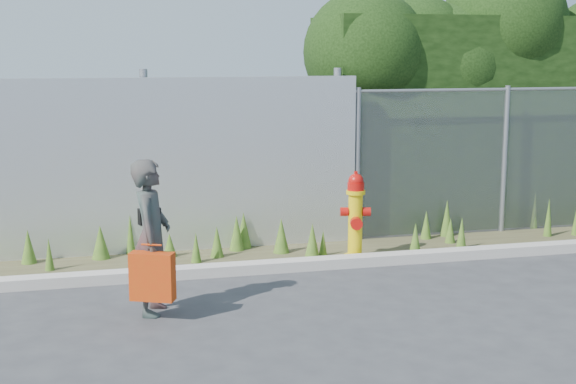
{
  "coord_description": "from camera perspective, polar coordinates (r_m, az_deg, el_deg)",
  "views": [
    {
      "loc": [
        -2.4,
        -6.95,
        2.53
      ],
      "look_at": [
        -0.3,
        1.4,
        1.0
      ],
      "focal_mm": 50.0,
      "sensor_mm": 36.0,
      "label": 1
    }
  ],
  "objects": [
    {
      "name": "woman",
      "position": [
        7.82,
        -9.69,
        -3.18
      ],
      "size": [
        0.49,
        0.62,
        1.51
      ],
      "primitive_type": "imported",
      "rotation": [
        0.0,
        0.0,
        1.32
      ],
      "color": "#0E5A51",
      "rests_on": "ground"
    },
    {
      "name": "corrugated_fence",
      "position": [
        10.09,
        -18.79,
        1.41
      ],
      "size": [
        8.5,
        0.21,
        2.3
      ],
      "color": "silver",
      "rests_on": "ground"
    },
    {
      "name": "chainlink_fence",
      "position": [
        12.06,
        19.5,
        2.35
      ],
      "size": [
        6.5,
        0.07,
        2.05
      ],
      "color": "gray",
      "rests_on": "ground"
    },
    {
      "name": "red_tote_bag",
      "position": [
        7.65,
        -9.62,
        -5.94
      ],
      "size": [
        0.41,
        0.15,
        0.54
      ],
      "rotation": [
        0.0,
        0.0,
        -0.42
      ],
      "color": "red"
    },
    {
      "name": "hedge",
      "position": [
        12.73,
        16.6,
        7.21
      ],
      "size": [
        7.63,
        1.98,
        3.82
      ],
      "color": "black",
      "rests_on": "ground"
    },
    {
      "name": "weed_strip",
      "position": [
        10.23,
        3.51,
        -3.33
      ],
      "size": [
        16.0,
        1.31,
        0.54
      ],
      "color": "#464028",
      "rests_on": "ground"
    },
    {
      "name": "black_shoulder_bag",
      "position": [
        7.92,
        -9.83,
        -1.7
      ],
      "size": [
        0.21,
        0.09,
        0.16
      ],
      "rotation": [
        0.0,
        0.0,
        0.25
      ],
      "color": "black"
    },
    {
      "name": "curb",
      "position": [
        9.4,
        1.18,
        -5.16
      ],
      "size": [
        16.0,
        0.22,
        0.12
      ],
      "primitive_type": "cube",
      "color": "#AFA69E",
      "rests_on": "ground"
    },
    {
      "name": "ground",
      "position": [
        7.77,
        4.73,
        -8.95
      ],
      "size": [
        80.0,
        80.0,
        0.0
      ],
      "primitive_type": "plane",
      "color": "#353537",
      "rests_on": "ground"
    },
    {
      "name": "fire_hydrant",
      "position": [
        9.75,
        4.82,
        -1.8
      ],
      "size": [
        0.37,
        0.33,
        1.09
      ],
      "rotation": [
        0.0,
        0.0,
        -0.24
      ],
      "color": "yellow",
      "rests_on": "ground"
    }
  ]
}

